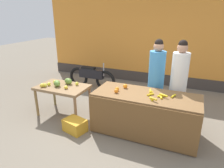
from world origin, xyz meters
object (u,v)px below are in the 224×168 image
vendor_woman_white_shirt (178,83)px  produce_sack (106,100)px  produce_crate (75,125)px  parked_motorcycle (91,77)px  vendor_woman_blue_shirt (156,81)px

vendor_woman_white_shirt → produce_sack: (-1.64, -0.02, -0.66)m
vendor_woman_white_shirt → produce_crate: vendor_woman_white_shirt is taller
parked_motorcycle → vendor_woman_blue_shirt: bearing=-26.2°
vendor_woman_blue_shirt → produce_crate: bearing=-138.9°
parked_motorcycle → produce_sack: size_ratio=3.20×
vendor_woman_blue_shirt → produce_sack: bearing=-177.7°
vendor_woman_white_shirt → produce_crate: 2.31m
produce_crate → vendor_woman_blue_shirt: bearing=41.1°
parked_motorcycle → produce_sack: 1.54m
vendor_woman_blue_shirt → vendor_woman_white_shirt: bearing=-2.7°
vendor_woman_blue_shirt → produce_crate: size_ratio=4.10×
parked_motorcycle → produce_sack: bearing=-47.6°
vendor_woman_blue_shirt → parked_motorcycle: vendor_woman_blue_shirt is taller
vendor_woman_blue_shirt → produce_sack: 1.34m
vendor_woman_blue_shirt → produce_crate: (-1.36, -1.19, -0.78)m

